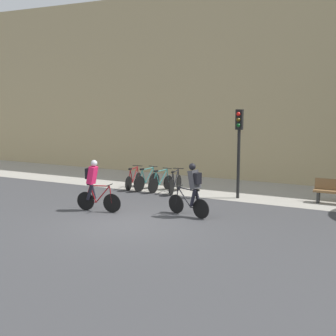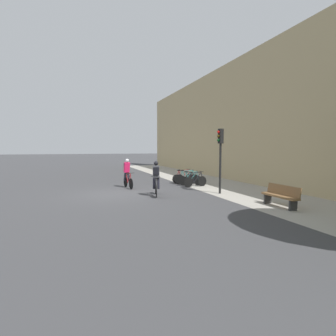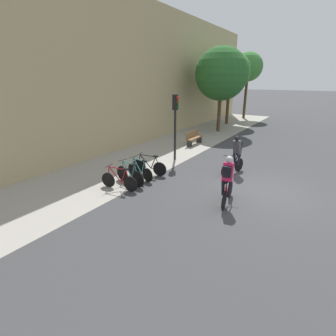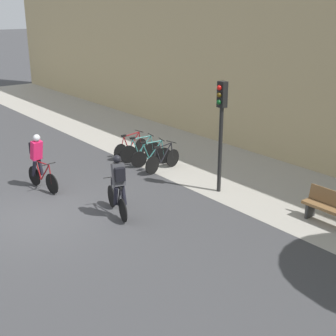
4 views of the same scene
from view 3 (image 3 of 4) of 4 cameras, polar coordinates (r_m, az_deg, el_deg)
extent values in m
plane|color=#3D3D3F|center=(10.92, 20.30, -4.69)|extent=(200.00, 200.00, 0.00)
cube|color=#A39E93|center=(13.75, -8.11, 1.15)|extent=(44.00, 4.50, 0.01)
cube|color=tan|center=(14.89, -16.93, 19.20)|extent=(44.00, 0.60, 8.85)
cylinder|color=black|center=(9.83, 13.40, -4.58)|extent=(0.64, 0.12, 0.64)
cylinder|color=black|center=(8.93, 12.10, -6.96)|extent=(0.64, 0.12, 0.64)
cylinder|color=maroon|center=(9.41, 13.11, -3.77)|extent=(0.55, 0.12, 0.62)
cylinder|color=maroon|center=(9.08, 12.63, -4.69)|extent=(0.26, 0.08, 0.58)
cylinder|color=maroon|center=(9.21, 13.10, -2.39)|extent=(0.74, 0.14, 0.07)
cylinder|color=maroon|center=(9.11, 12.38, -6.49)|extent=(0.40, 0.09, 0.05)
cylinder|color=maroon|center=(8.90, 12.35, -5.12)|extent=(0.21, 0.06, 0.56)
cylinder|color=maroon|center=(9.68, 13.48, -3.09)|extent=(0.12, 0.05, 0.58)
cylinder|color=black|center=(9.53, 13.58, -1.34)|extent=(0.09, 0.46, 0.03)
cube|color=black|center=(8.86, 12.62, -3.04)|extent=(0.21, 0.11, 0.06)
cube|color=#EA1E56|center=(8.84, 12.91, -0.83)|extent=(0.36, 0.36, 0.63)
sphere|color=silver|center=(8.78, 13.21, 1.85)|extent=(0.25, 0.25, 0.22)
cylinder|color=black|center=(8.98, 13.27, -4.48)|extent=(0.29, 0.15, 0.56)
cylinder|color=black|center=(9.01, 11.90, -4.28)|extent=(0.25, 0.14, 0.56)
cube|color=black|center=(8.69, 12.74, -0.81)|extent=(0.17, 0.28, 0.36)
cylinder|color=black|center=(11.84, 12.44, -0.44)|extent=(0.63, 0.20, 0.64)
cylinder|color=black|center=(12.69, 15.19, 0.64)|extent=(0.63, 0.20, 0.64)
cylinder|color=black|center=(12.04, 13.52, 1.21)|extent=(0.57, 0.19, 0.62)
cylinder|color=black|center=(12.36, 14.53, 1.51)|extent=(0.27, 0.11, 0.58)
cylinder|color=black|center=(12.05, 13.93, 2.61)|extent=(0.77, 0.24, 0.07)
cylinder|color=black|center=(12.52, 14.67, 0.40)|extent=(0.42, 0.14, 0.05)
cylinder|color=black|center=(12.53, 15.06, 1.74)|extent=(0.22, 0.09, 0.56)
cylinder|color=black|center=(11.79, 12.66, 0.93)|extent=(0.13, 0.07, 0.59)
cylinder|color=black|center=(11.72, 12.89, 2.51)|extent=(0.14, 0.45, 0.03)
cube|color=black|center=(12.37, 14.95, 3.05)|extent=(0.21, 0.13, 0.06)
cube|color=#3D3D42|center=(12.20, 14.82, 4.46)|extent=(0.39, 0.39, 0.63)
sphere|color=black|center=(12.04, 14.78, 6.28)|extent=(0.27, 0.27, 0.22)
cylinder|color=black|center=(12.45, 14.30, 2.03)|extent=(0.29, 0.18, 0.56)
cylinder|color=black|center=(12.34, 15.15, 1.81)|extent=(0.26, 0.17, 0.56)
cube|color=black|center=(12.31, 15.20, 4.78)|extent=(0.20, 0.29, 0.36)
cylinder|color=black|center=(10.75, -12.87, -2.56)|extent=(0.12, 0.61, 0.61)
cylinder|color=black|center=(10.19, -8.16, -3.49)|extent=(0.12, 0.61, 0.61)
cylinder|color=maroon|center=(10.45, -11.43, -1.43)|extent=(0.12, 0.57, 0.62)
cylinder|color=maroon|center=(10.25, -9.66, -1.82)|extent=(0.08, 0.27, 0.58)
cylinder|color=maroon|center=(10.30, -11.01, -0.05)|extent=(0.14, 0.77, 0.07)
cylinder|color=maroon|center=(10.30, -9.14, -3.33)|extent=(0.09, 0.42, 0.05)
cylinder|color=maroon|center=(10.14, -8.68, -1.96)|extent=(0.06, 0.22, 0.56)
cylinder|color=maroon|center=(10.63, -12.80, -1.14)|extent=(0.05, 0.12, 0.59)
cylinder|color=black|center=(10.50, -12.75, 0.52)|extent=(0.46, 0.09, 0.03)
cube|color=black|center=(10.08, -9.22, -0.21)|extent=(0.11, 0.21, 0.06)
cylinder|color=black|center=(11.28, -9.91, -1.19)|extent=(0.15, 0.66, 0.66)
cylinder|color=black|center=(10.55, -6.51, -2.45)|extent=(0.15, 0.66, 0.66)
cylinder|color=teal|center=(10.93, -8.88, -0.22)|extent=(0.13, 0.55, 0.62)
cylinder|color=teal|center=(10.67, -7.60, -0.73)|extent=(0.08, 0.26, 0.58)
cylinder|color=teal|center=(10.76, -8.58, 1.08)|extent=(0.16, 0.74, 0.07)
cylinder|color=teal|center=(10.70, -7.23, -2.23)|extent=(0.10, 0.40, 0.05)
cylinder|color=teal|center=(10.52, -6.89, -0.93)|extent=(0.07, 0.21, 0.56)
cylinder|color=teal|center=(11.15, -9.86, 0.16)|extent=(0.06, 0.12, 0.58)
cylinder|color=black|center=(11.02, -9.83, 1.74)|extent=(0.46, 0.11, 0.03)
cube|color=black|center=(10.48, -7.29, 0.80)|extent=(0.11, 0.21, 0.06)
cylinder|color=black|center=(11.76, -7.67, -0.39)|extent=(0.15, 0.60, 0.60)
cylinder|color=black|center=(11.05, -4.46, -1.56)|extent=(0.15, 0.60, 0.60)
cylinder|color=teal|center=(11.42, -6.68, 0.56)|extent=(0.15, 0.54, 0.62)
cylinder|color=teal|center=(11.16, -5.48, 0.08)|extent=(0.09, 0.26, 0.58)
cylinder|color=teal|center=(11.26, -6.38, 1.81)|extent=(0.18, 0.72, 0.07)
cylinder|color=teal|center=(11.19, -5.13, -1.35)|extent=(0.11, 0.39, 0.05)
cylinder|color=teal|center=(11.02, -4.80, -0.11)|extent=(0.07, 0.21, 0.56)
cylinder|color=teal|center=(11.64, -7.61, 0.91)|extent=(0.06, 0.12, 0.58)
cylinder|color=black|center=(11.51, -7.56, 2.43)|extent=(0.46, 0.12, 0.03)
cube|color=black|center=(10.98, -5.16, 1.55)|extent=(0.12, 0.21, 0.06)
cylinder|color=black|center=(12.12, -6.38, 0.37)|extent=(0.14, 0.64, 0.64)
cylinder|color=black|center=(11.67, -1.83, -0.26)|extent=(0.14, 0.64, 0.64)
cylinder|color=black|center=(11.87, -4.91, 1.45)|extent=(0.14, 0.58, 0.62)
cylinder|color=black|center=(11.71, -3.21, 1.16)|extent=(0.09, 0.27, 0.58)
cylinder|color=black|center=(11.74, -4.45, 2.70)|extent=(0.17, 0.78, 0.07)
cylinder|color=black|center=(11.76, -2.77, -0.17)|extent=(0.10, 0.42, 0.05)
cylinder|color=black|center=(11.62, -2.27, 1.08)|extent=(0.07, 0.22, 0.56)
cylinder|color=black|center=(12.01, -6.25, 1.65)|extent=(0.06, 0.12, 0.59)
cylinder|color=black|center=(11.90, -6.13, 3.15)|extent=(0.46, 0.11, 0.03)
cube|color=black|center=(11.57, -2.72, 2.62)|extent=(0.11, 0.21, 0.06)
cylinder|color=black|center=(13.75, 1.55, 8.64)|extent=(0.12, 0.12, 3.41)
cube|color=black|center=(13.58, 1.60, 14.15)|extent=(0.26, 0.20, 0.76)
sphere|color=red|center=(13.50, 2.08, 15.00)|extent=(0.15, 0.15, 0.15)
sphere|color=#4C380A|center=(13.51, 2.07, 14.12)|extent=(0.15, 0.15, 0.15)
sphere|color=#0C4719|center=(13.53, 2.06, 13.24)|extent=(0.15, 0.15, 0.15)
cube|color=brown|center=(17.40, 5.81, 6.53)|extent=(1.76, 0.40, 0.08)
cube|color=brown|center=(17.43, 5.30, 7.37)|extent=(1.76, 0.12, 0.40)
cube|color=#2D2D2D|center=(16.84, 4.71, 5.36)|extent=(0.08, 0.36, 0.45)
cube|color=#2D2D2D|center=(18.07, 6.79, 6.22)|extent=(0.08, 0.36, 0.45)
cylinder|color=#4C3823|center=(22.09, 11.06, 11.90)|extent=(0.28, 0.28, 3.17)
sphere|color=#286028|center=(21.94, 11.56, 19.45)|extent=(4.07, 4.07, 4.07)
cylinder|color=#4C3823|center=(26.10, 12.87, 13.17)|extent=(0.28, 0.28, 3.49)
sphere|color=#3D7F38|center=(26.00, 13.37, 19.62)|extent=(3.68, 3.68, 3.68)
cylinder|color=#4C3823|center=(30.43, 16.48, 14.44)|extent=(0.28, 0.28, 4.34)
sphere|color=#3D7F38|center=(30.39, 17.06, 20.32)|extent=(2.97, 2.97, 2.97)
camera|label=1|loc=(20.08, 63.25, 7.78)|focal=50.00mm
camera|label=2|loc=(23.72, 33.63, 11.61)|focal=28.00mm
camera|label=4|loc=(21.48, 41.80, 18.01)|focal=50.00mm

